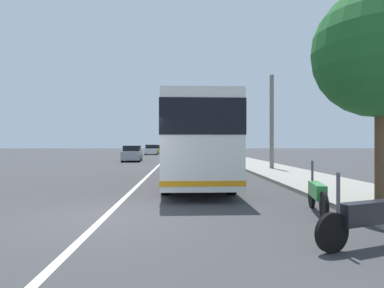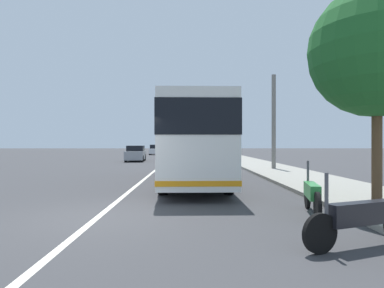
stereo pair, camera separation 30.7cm
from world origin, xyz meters
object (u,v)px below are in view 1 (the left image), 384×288
(coach_bus, at_px, (193,139))
(roadside_tree_near_camera, at_px, (380,52))
(car_ahead_same_lane, at_px, (151,150))
(car_oncoming, at_px, (160,149))
(utility_pole, at_px, (272,123))
(motorcycle_angled, at_px, (371,218))
(motorcycle_far_end, at_px, (317,194))
(car_side_street, at_px, (132,154))

(coach_bus, xyz_separation_m, roadside_tree_near_camera, (-5.86, -4.83, 2.25))
(car_ahead_same_lane, height_order, car_oncoming, car_ahead_same_lane)
(utility_pole, bearing_deg, roadside_tree_near_camera, 177.85)
(motorcycle_angled, bearing_deg, motorcycle_far_end, -114.04)
(car_oncoming, distance_m, utility_pole, 37.24)
(car_side_street, height_order, car_ahead_same_lane, car_ahead_same_lane)
(utility_pole, bearing_deg, car_side_street, 43.39)
(motorcycle_far_end, height_order, car_ahead_same_lane, car_ahead_same_lane)
(car_side_street, distance_m, roadside_tree_near_camera, 25.80)
(motorcycle_angled, height_order, utility_pole, utility_pole)
(motorcycle_angled, bearing_deg, car_ahead_same_lane, -100.87)
(car_side_street, bearing_deg, car_ahead_same_lane, 176.33)
(motorcycle_angled, relative_size, car_oncoming, 0.49)
(car_ahead_same_lane, distance_m, car_oncoming, 5.69)
(coach_bus, distance_m, roadside_tree_near_camera, 7.92)
(coach_bus, bearing_deg, roadside_tree_near_camera, -141.30)
(motorcycle_far_end, distance_m, car_ahead_same_lane, 43.98)
(coach_bus, distance_m, car_side_street, 18.43)
(car_side_street, height_order, utility_pole, utility_pole)
(car_side_street, distance_m, car_ahead_same_lane, 19.07)
(roadside_tree_near_camera, height_order, utility_pole, utility_pole)
(coach_bus, distance_m, motorcycle_angled, 9.61)
(motorcycle_far_end, bearing_deg, coach_bus, 35.31)
(coach_bus, relative_size, car_oncoming, 2.34)
(car_ahead_same_lane, relative_size, car_oncoming, 0.90)
(coach_bus, height_order, motorcycle_far_end, coach_bus)
(car_oncoming, bearing_deg, coach_bus, 6.96)
(coach_bus, xyz_separation_m, car_ahead_same_lane, (36.66, 5.23, -1.23))
(car_oncoming, bearing_deg, motorcycle_far_end, 9.45)
(car_oncoming, xyz_separation_m, roadside_tree_near_camera, (-48.12, -9.08, 3.50))
(motorcycle_angled, bearing_deg, car_side_street, -93.96)
(motorcycle_angled, xyz_separation_m, roadside_tree_near_camera, (3.25, -2.17, 3.72))
(coach_bus, relative_size, motorcycle_far_end, 4.98)
(motorcycle_angled, distance_m, utility_pole, 15.89)
(coach_bus, height_order, roadside_tree_near_camera, roadside_tree_near_camera)
(motorcycle_far_end, bearing_deg, car_side_street, 30.80)
(car_ahead_same_lane, xyz_separation_m, utility_pole, (-30.32, -10.52, 2.35))
(motorcycle_angled, xyz_separation_m, car_ahead_same_lane, (45.77, 7.90, 0.24))
(roadside_tree_near_camera, relative_size, utility_pole, 0.98)
(car_oncoming, relative_size, roadside_tree_near_camera, 0.77)
(motorcycle_far_end, bearing_deg, utility_pole, 1.28)
(car_oncoming, distance_m, roadside_tree_near_camera, 49.10)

